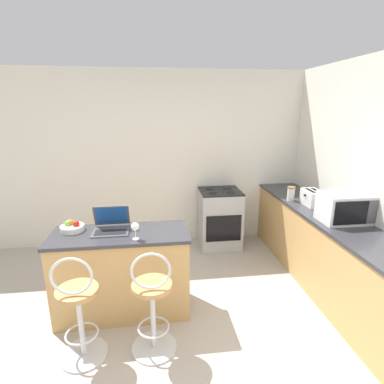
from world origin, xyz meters
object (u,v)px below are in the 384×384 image
Objects in this scene: toaster at (312,198)px; stove_range at (219,219)px; storage_jar at (291,194)px; wine_glass_tall at (135,227)px; bar_stool_far at (153,305)px; microwave at (345,208)px; bar_stool_near at (79,311)px; fruit_bowl at (72,227)px; laptop at (111,224)px.

toaster reaches higher than stove_range.
storage_jar reaches higher than wine_glass_tall.
storage_jar is (1.82, 1.38, 0.52)m from bar_stool_far.
toaster is at bearing -39.67° from stove_range.
microwave reaches higher than toaster.
stove_range is (-1.05, 1.39, -0.60)m from microwave.
bar_stool_near is 0.60m from bar_stool_far.
storage_jar is 0.81× the size of fruit_bowl.
storage_jar is (-0.24, 0.79, -0.06)m from microwave.
microwave reaches higher than storage_jar.
microwave is (2.06, 0.59, 0.58)m from bar_stool_far.
fruit_bowl is at bearing 177.81° from microwave.
storage_jar is at bearing 37.05° from bar_stool_far.
bar_stool_far is 2.79× the size of laptop.
fruit_bowl is (-0.38, 0.03, -0.02)m from laptop.
bar_stool_near is 0.83m from wine_glass_tall.
fruit_bowl is at bearing 103.93° from bar_stool_near.
bar_stool_far is 2.37m from toaster.
stove_range is at bearing 140.33° from toaster.
microwave is 1.72× the size of toaster.
bar_stool_near is 2.84m from storage_jar.
storage_jar is 1.13× the size of wine_glass_tall.
bar_stool_near is 2.89m from toaster.
fruit_bowl is (-0.17, 0.70, 0.46)m from bar_stool_near.
fruit_bowl is (-1.79, -1.28, 0.48)m from stove_range.
fruit_bowl reaches higher than bar_stool_near.
stove_range is (1.40, 1.31, -0.50)m from laptop.
fruit_bowl is 0.70m from wine_glass_tall.
storage_jar is at bearing 14.71° from fruit_bowl.
laptop reaches higher than toaster.
laptop is at bearing 72.36° from bar_stool_near.
stove_range is at bearing 35.61° from fruit_bowl.
microwave is at bearing 4.56° from wine_glass_tall.
microwave is at bearing -84.10° from toaster.
wine_glass_tall reaches higher than fruit_bowl.
toaster is at bearing 95.90° from microwave.
microwave reaches higher than bar_stool_far.
bar_stool_far is (0.60, 0.00, 0.00)m from bar_stool_near.
storage_jar is at bearing 29.59° from bar_stool_near.
wine_glass_tall is (0.63, -0.28, 0.08)m from fruit_bowl.
stove_range is (-0.99, 0.82, -0.54)m from toaster.
bar_stool_near is 1.10× the size of stove_range.
wine_glass_tall is (-1.15, -1.56, 0.56)m from stove_range.
storage_jar is at bearing 106.58° from microwave.
stove_range is at bearing 127.05° from microwave.
bar_stool_far is 0.91m from laptop.
wine_glass_tall is (0.46, 0.41, 0.55)m from bar_stool_near.
laptop reaches higher than bar_stool_far.
wine_glass_tall is at bearing -126.38° from stove_range.
microwave is 0.83m from storage_jar.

